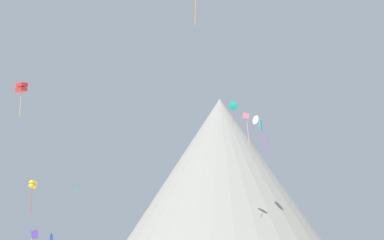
% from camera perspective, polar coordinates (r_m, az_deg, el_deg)
% --- Properties ---
extents(rock_massif, '(73.80, 73.80, 46.09)m').
position_cam_1_polar(rock_massif, '(110.03, 3.50, -9.25)').
color(rock_massif, gray).
rests_on(rock_massif, ground_plane).
extents(kite_green_mid, '(0.38, 0.78, 0.99)m').
position_cam_1_polar(kite_green_mid, '(83.48, -12.98, -7.93)').
color(kite_green_mid, green).
extents(kite_indigo_low, '(0.98, 0.43, 3.86)m').
position_cam_1_polar(kite_indigo_low, '(66.84, -17.64, -12.77)').
color(kite_indigo_low, '#5138B2').
extents(kite_cyan_mid, '(0.66, 0.76, 3.28)m').
position_cam_1_polar(kite_cyan_mid, '(49.60, 7.97, -0.98)').
color(kite_cyan_mid, '#33BCDB').
extents(kite_rainbow_high, '(1.14, 0.55, 5.17)m').
position_cam_1_polar(kite_rainbow_high, '(79.41, 6.25, -0.10)').
color(kite_rainbow_high, '#E5668C').
extents(kite_teal_high, '(1.73, 1.32, 3.66)m').
position_cam_1_polar(kite_teal_high, '(85.27, 4.73, 1.57)').
color(kite_teal_high, teal).
extents(kite_yellow_mid, '(1.36, 1.37, 5.24)m').
position_cam_1_polar(kite_yellow_mid, '(85.97, -17.74, -7.08)').
color(kite_yellow_mid, yellow).
extents(kite_red_high, '(1.80, 1.84, 5.54)m').
position_cam_1_polar(kite_red_high, '(81.83, -18.91, 3.53)').
color(kite_red_high, red).
extents(kite_white_high, '(1.25, 1.65, 1.66)m').
position_cam_1_polar(kite_white_high, '(89.80, 7.35, -0.00)').
color(kite_white_high, white).
extents(kite_blue_low, '(0.60, 1.88, 4.01)m').
position_cam_1_polar(kite_blue_low, '(77.43, -15.88, -13.01)').
color(kite_blue_low, blue).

